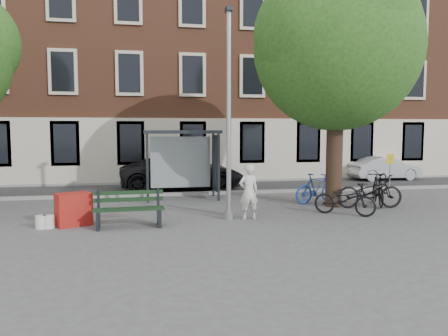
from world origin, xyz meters
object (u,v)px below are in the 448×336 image
object	(u,v)px
bench	(129,211)
notice_sign	(390,167)
bike_a	(370,191)
bike_c	(345,199)
lamppost	(229,125)
car_dark	(183,172)
red_stand	(74,209)
car_silver	(385,168)
bus_shelter	(192,149)
bike_d	(378,189)
bike_b	(317,188)
painter	(249,192)

from	to	relation	value
bench	notice_sign	size ratio (longest dim) A/B	1.12
bike_a	bike_c	size ratio (longest dim) A/B	1.17
lamppost	car_dark	size ratio (longest dim) A/B	1.12
car_dark	red_stand	size ratio (longest dim) A/B	6.04
car_silver	lamppost	bearing A→B (deg)	127.71
red_stand	bus_shelter	bearing A→B (deg)	47.50
bike_d	notice_sign	bearing A→B (deg)	-112.45
car_dark	bike_a	bearing A→B (deg)	-134.08
lamppost	bench	xyz separation A→B (m)	(-2.87, -0.49, -2.34)
bus_shelter	car_dark	distance (m)	2.88
bench	bike_a	world-z (taller)	bike_a
notice_sign	bench	bearing A→B (deg)	-148.35
car_dark	bike_b	bearing A→B (deg)	-134.93
bus_shelter	car_silver	size ratio (longest dim) A/B	0.76
car_silver	bike_c	bearing A→B (deg)	140.68
painter	car_silver	distance (m)	12.68
car_dark	notice_sign	world-z (taller)	notice_sign
red_stand	bench	bearing A→B (deg)	-17.79
bike_c	red_stand	xyz separation A→B (m)	(-8.04, 0.03, -0.05)
notice_sign	bike_d	bearing A→B (deg)	-119.43
bus_shelter	notice_sign	distance (m)	7.73
bike_d	red_stand	world-z (taller)	bike_d
bench	bike_d	world-z (taller)	bike_d
bike_b	bike_c	world-z (taller)	bike_b
car_dark	red_stand	xyz separation A→B (m)	(-3.65, -6.75, -0.31)
painter	bike_a	size ratio (longest dim) A/B	0.74
red_stand	bike_b	bearing A→B (deg)	15.20
bike_a	red_stand	xyz separation A→B (m)	(-9.42, -0.94, -0.13)
lamppost	bike_d	size ratio (longest dim) A/B	3.23
lamppost	car_silver	world-z (taller)	lamppost
bike_a	bike_b	world-z (taller)	bike_a
bench	bike_c	distance (m)	6.54
bike_d	red_stand	distance (m)	10.07
lamppost	painter	xyz separation A→B (m)	(0.59, -0.08, -1.97)
bus_shelter	bike_d	distance (m)	6.92
bench	painter	bearing A→B (deg)	4.73
bike_d	painter	bearing A→B (deg)	35.68
red_stand	bike_c	bearing A→B (deg)	-0.22
red_stand	painter	bearing A→B (deg)	-0.84
lamppost	bike_d	distance (m)	6.18
lamppost	bike_d	world-z (taller)	lamppost
bike_b	bike_d	size ratio (longest dim) A/B	0.96
car_silver	bike_a	bearing A→B (deg)	143.92
bike_b	bike_c	distance (m)	2.22
car_silver	red_stand	bearing A→B (deg)	118.09
painter	bike_a	world-z (taller)	painter
bus_shelter	bike_b	world-z (taller)	bus_shelter
red_stand	lamppost	bearing A→B (deg)	0.12
bike_a	car_dark	bearing A→B (deg)	52.90
bike_c	car_silver	xyz separation A→B (m)	(6.40, 8.38, 0.12)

